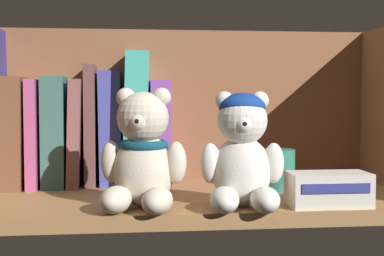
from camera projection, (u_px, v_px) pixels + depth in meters
shelf_board at (171, 201)px, 78.94cm from camera, size 68.99×27.41×2.00cm
shelf_back_panel at (165, 111)px, 92.42cm from camera, size 71.39×1.20×27.38cm
book_3 at (19, 132)px, 87.08cm from camera, size 3.52×14.45×17.25cm
book_4 at (38, 133)px, 87.41cm from camera, size 1.64×14.34×16.79cm
book_5 at (57, 131)px, 87.73cm from camera, size 3.46×12.75×17.31cm
book_6 at (77, 132)px, 88.08cm from camera, size 2.36×12.64×16.90cm
book_7 at (91, 125)px, 88.27cm from camera, size 1.76×9.45×19.21cm
book_8 at (111, 128)px, 88.64cm from camera, size 3.67×9.47×18.28cm
book_9 at (135, 119)px, 88.99cm from camera, size 4.18×14.88×21.20cm
book_10 at (159, 132)px, 89.54cm from camera, size 3.16×14.00×16.76cm
teddy_bear_larger at (143, 157)px, 69.15cm from camera, size 11.61×11.96×15.32cm
teddy_bear_smaller at (242, 152)px, 69.59cm from camera, size 10.95×11.25×14.86cm
pillar_candle at (278, 170)px, 82.83cm from camera, size 5.24×5.24×6.19cm
small_product_box at (328, 189)px, 70.45cm from camera, size 10.36×5.51×4.39cm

